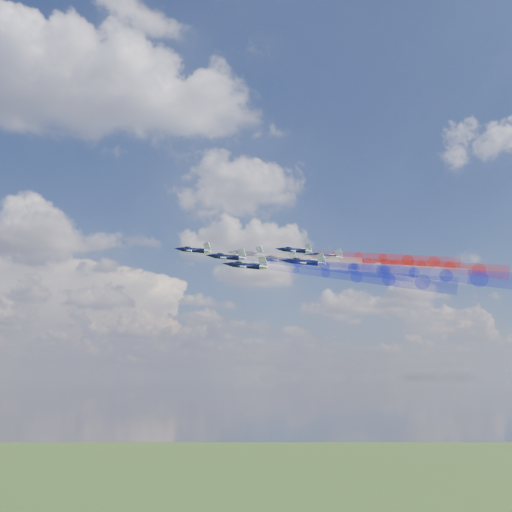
{
  "coord_description": "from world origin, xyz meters",
  "views": [
    {
      "loc": [
        -18.57,
        -133.04,
        112.84
      ],
      "look_at": [
        4.29,
        1.02,
        142.28
      ],
      "focal_mm": 39.43,
      "sensor_mm": 36.0,
      "label": 1
    }
  ],
  "objects": [
    {
      "name": "jet_lead",
      "position": [
        -10.64,
        8.51,
        144.88
      ],
      "size": [
        14.01,
        13.52,
        6.9
      ],
      "primitive_type": null,
      "rotation": [
        0.17,
        -0.27,
        1.0
      ],
      "color": "black"
    },
    {
      "name": "trail_lead",
      "position": [
        9.9,
        -3.34,
        141.06
      ],
      "size": [
        34.65,
        23.01,
        10.56
      ],
      "primitive_type": null,
      "rotation": [
        0.17,
        -0.27,
        1.0
      ],
      "color": "white"
    },
    {
      "name": "jet_inner_left",
      "position": [
        -3.34,
        -3.1,
        140.87
      ],
      "size": [
        14.01,
        13.52,
        6.9
      ],
      "primitive_type": null,
      "rotation": [
        0.17,
        -0.27,
        1.0
      ],
      "color": "black"
    },
    {
      "name": "trail_inner_left",
      "position": [
        17.19,
        -14.94,
        137.06
      ],
      "size": [
        34.65,
        23.01,
        10.56
      ],
      "primitive_type": null,
      "rotation": [
        0.17,
        -0.27,
        1.0
      ],
      "color": "#171EC4"
    },
    {
      "name": "jet_inner_right",
      "position": [
        3.58,
        11.6,
        145.15
      ],
      "size": [
        14.01,
        13.52,
        6.9
      ],
      "primitive_type": null,
      "rotation": [
        0.17,
        -0.27,
        1.0
      ],
      "color": "black"
    },
    {
      "name": "trail_inner_right",
      "position": [
        24.11,
        -0.24,
        141.33
      ],
      "size": [
        34.65,
        23.01,
        10.56
      ],
      "primitive_type": null,
      "rotation": [
        0.17,
        -0.27,
        1.0
      ],
      "color": "red"
    },
    {
      "name": "jet_outer_left",
      "position": [
        -0.53,
        -15.21,
        136.49
      ],
      "size": [
        14.01,
        13.52,
        6.9
      ],
      "primitive_type": null,
      "rotation": [
        0.17,
        -0.27,
        1.0
      ],
      "color": "black"
    },
    {
      "name": "trail_outer_left",
      "position": [
        20.0,
        -27.06,
        132.67
      ],
      "size": [
        34.65,
        23.01,
        10.56
      ],
      "primitive_type": null,
      "rotation": [
        0.17,
        -0.27,
        1.0
      ],
      "color": "#171EC4"
    },
    {
      "name": "jet_center_third",
      "position": [
        9.11,
        -2.78,
        140.76
      ],
      "size": [
        14.01,
        13.52,
        6.9
      ],
      "primitive_type": null,
      "rotation": [
        0.17,
        -0.27,
        1.0
      ],
      "color": "black"
    },
    {
      "name": "trail_center_third",
      "position": [
        29.64,
        -14.62,
        136.95
      ],
      "size": [
        34.65,
        23.01,
        10.56
      ],
      "primitive_type": null,
      "rotation": [
        0.17,
        -0.27,
        1.0
      ],
      "color": "white"
    },
    {
      "name": "jet_outer_right",
      "position": [
        17.39,
        13.99,
        147.14
      ],
      "size": [
        14.01,
        13.52,
        6.9
      ],
      "primitive_type": null,
      "rotation": [
        0.17,
        -0.27,
        1.0
      ],
      "color": "black"
    },
    {
      "name": "trail_outer_right",
      "position": [
        37.92,
        2.14,
        143.32
      ],
      "size": [
        34.65,
        23.01,
        10.56
      ],
      "primitive_type": null,
      "rotation": [
        0.17,
        -0.27,
        1.0
      ],
      "color": "red"
    },
    {
      "name": "jet_rear_left",
      "position": [
        13.09,
        -12.71,
        138.25
      ],
      "size": [
        14.01,
        13.52,
        6.9
      ],
      "primitive_type": null,
      "rotation": [
        0.17,
        -0.27,
        1.0
      ],
      "color": "black"
    },
    {
      "name": "trail_rear_left",
      "position": [
        33.62,
        -24.55,
        134.44
      ],
      "size": [
        34.65,
        23.01,
        10.56
      ],
      "primitive_type": null,
      "rotation": [
        0.17,
        -0.27,
        1.0
      ],
      "color": "#171EC4"
    },
    {
      "name": "jet_rear_right",
      "position": [
        21.99,
        1.63,
        142.89
      ],
      "size": [
        14.01,
        13.52,
        6.9
      ],
      "primitive_type": null,
      "rotation": [
        0.17,
        -0.27,
        1.0
      ],
      "color": "black"
    },
    {
      "name": "trail_rear_right",
      "position": [
        42.52,
        -10.21,
        139.08
      ],
      "size": [
        34.65,
        23.01,
        10.56
      ],
      "primitive_type": null,
      "rotation": [
        0.17,
        -0.27,
        1.0
      ],
      "color": "red"
    }
  ]
}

